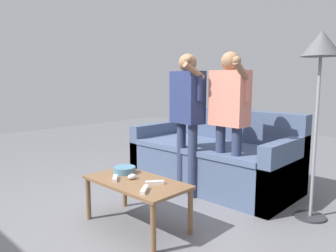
% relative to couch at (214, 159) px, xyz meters
% --- Properties ---
extents(ground_plane, '(12.00, 12.00, 0.00)m').
position_rel_couch_xyz_m(ground_plane, '(0.16, -1.42, -0.32)').
color(ground_plane, slate).
extents(couch, '(1.97, 0.96, 0.90)m').
position_rel_couch_xyz_m(couch, '(0.00, 0.00, 0.00)').
color(couch, '#475675').
rests_on(couch, ground).
extents(coffee_table, '(0.93, 0.49, 0.41)m').
position_rel_couch_xyz_m(coffee_table, '(0.19, -1.41, 0.04)').
color(coffee_table, brown).
rests_on(coffee_table, ground).
extents(snack_bowl, '(0.20, 0.20, 0.06)m').
position_rel_couch_xyz_m(snack_bowl, '(-0.06, -1.34, 0.12)').
color(snack_bowl, teal).
rests_on(snack_bowl, coffee_table).
extents(game_remote_nunchuk, '(0.06, 0.09, 0.05)m').
position_rel_couch_xyz_m(game_remote_nunchuk, '(0.14, -1.41, 0.12)').
color(game_remote_nunchuk, white).
rests_on(game_remote_nunchuk, coffee_table).
extents(floor_lamp, '(0.34, 0.34, 1.70)m').
position_rel_couch_xyz_m(floor_lamp, '(1.23, -0.18, 1.15)').
color(floor_lamp, '#2D2D33').
rests_on(floor_lamp, ground).
extents(player_right, '(0.46, 0.33, 1.55)m').
position_rel_couch_xyz_m(player_right, '(0.45, -0.39, 0.66)').
color(player_right, '#2D3856').
rests_on(player_right, ground).
extents(player_center, '(0.46, 0.38, 1.55)m').
position_rel_couch_xyz_m(player_center, '(-0.00, -0.51, 0.66)').
color(player_center, '#2D3856').
rests_on(player_center, ground).
extents(game_remote_wand_near, '(0.12, 0.14, 0.03)m').
position_rel_couch_xyz_m(game_remote_wand_near, '(0.38, -1.37, 0.11)').
color(game_remote_wand_near, white).
rests_on(game_remote_wand_near, coffee_table).
extents(game_remote_wand_far, '(0.12, 0.15, 0.03)m').
position_rel_couch_xyz_m(game_remote_wand_far, '(0.45, -1.55, 0.11)').
color(game_remote_wand_far, white).
rests_on(game_remote_wand_far, coffee_table).
extents(game_remote_wand_spare, '(0.13, 0.12, 0.03)m').
position_rel_couch_xyz_m(game_remote_wand_spare, '(0.05, -1.53, 0.11)').
color(game_remote_wand_spare, white).
rests_on(game_remote_wand_spare, coffee_table).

